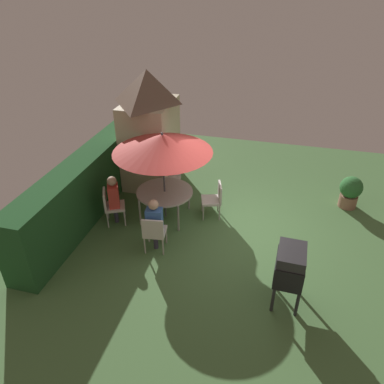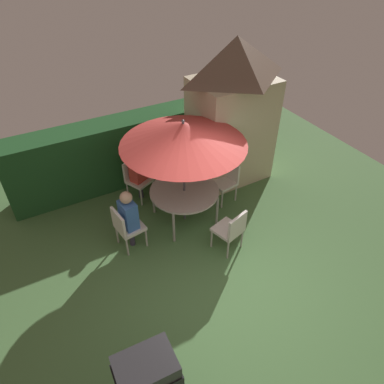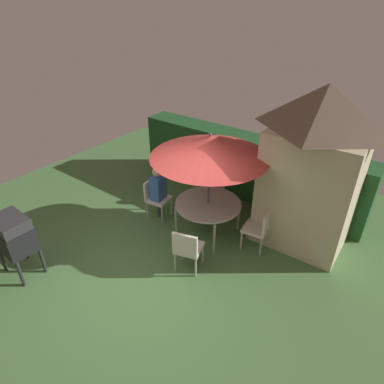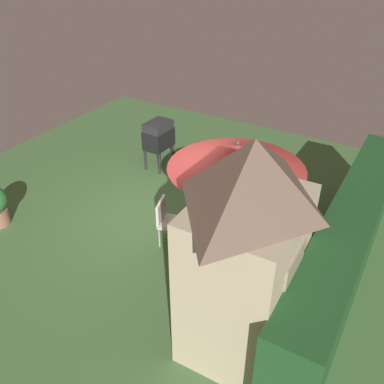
{
  "view_description": "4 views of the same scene",
  "coord_description": "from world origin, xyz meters",
  "px_view_note": "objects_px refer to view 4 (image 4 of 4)",
  "views": [
    {
      "loc": [
        -6.92,
        -0.92,
        5.28
      ],
      "look_at": [
        0.18,
        0.91,
        0.81
      ],
      "focal_mm": 34.04,
      "sensor_mm": 36.0,
      "label": 1
    },
    {
      "loc": [
        -2.29,
        -3.25,
        4.98
      ],
      "look_at": [
        0.06,
        1.08,
        1.09
      ],
      "focal_mm": 33.06,
      "sensor_mm": 36.0,
      "label": 2
    },
    {
      "loc": [
        3.26,
        -3.12,
        4.38
      ],
      "look_at": [
        0.06,
        1.19,
        1.15
      ],
      "focal_mm": 30.53,
      "sensor_mm": 36.0,
      "label": 3
    },
    {
      "loc": [
        5.67,
        3.99,
        5.08
      ],
      "look_at": [
        0.37,
        0.87,
        1.17
      ],
      "focal_mm": 38.83,
      "sensor_mm": 36.0,
      "label": 4
    }
  ],
  "objects_px": {
    "garden_shed": "(246,251)",
    "patio_table": "(233,221)",
    "chair_toward_house": "(211,269)",
    "person_in_blue": "(252,184)",
    "chair_near_shed": "(305,232)",
    "chair_far_side": "(252,192)",
    "bbq_grill": "(158,136)",
    "chair_toward_hedge": "(168,219)",
    "patio_umbrella": "(237,156)",
    "person_in_red": "(302,220)"
  },
  "relations": [
    {
      "from": "bbq_grill",
      "to": "chair_toward_house",
      "type": "distance_m",
      "value": 4.47
    },
    {
      "from": "chair_near_shed",
      "to": "bbq_grill",
      "type": "bearing_deg",
      "value": -109.52
    },
    {
      "from": "patio_table",
      "to": "bbq_grill",
      "type": "xyz_separation_m",
      "value": [
        -2.03,
        -2.99,
        0.16
      ]
    },
    {
      "from": "chair_far_side",
      "to": "person_in_red",
      "type": "distance_m",
      "value": 1.51
    },
    {
      "from": "garden_shed",
      "to": "chair_near_shed",
      "type": "xyz_separation_m",
      "value": [
        -2.22,
        0.23,
        -1.1
      ]
    },
    {
      "from": "chair_far_side",
      "to": "person_in_blue",
      "type": "height_order",
      "value": "person_in_blue"
    },
    {
      "from": "chair_near_shed",
      "to": "chair_toward_house",
      "type": "distance_m",
      "value": 1.95
    },
    {
      "from": "garden_shed",
      "to": "chair_near_shed",
      "type": "bearing_deg",
      "value": 174.1
    },
    {
      "from": "patio_table",
      "to": "person_in_blue",
      "type": "bearing_deg",
      "value": -171.94
    },
    {
      "from": "garden_shed",
      "to": "person_in_red",
      "type": "height_order",
      "value": "garden_shed"
    },
    {
      "from": "chair_near_shed",
      "to": "person_in_blue",
      "type": "distance_m",
      "value": 1.51
    },
    {
      "from": "garden_shed",
      "to": "patio_table",
      "type": "bearing_deg",
      "value": -150.61
    },
    {
      "from": "garden_shed",
      "to": "chair_near_shed",
      "type": "height_order",
      "value": "garden_shed"
    },
    {
      "from": "patio_umbrella",
      "to": "chair_toward_hedge",
      "type": "xyz_separation_m",
      "value": [
        0.35,
        -1.16,
        -1.46
      ]
    },
    {
      "from": "garden_shed",
      "to": "patio_umbrella",
      "type": "bearing_deg",
      "value": -150.61
    },
    {
      "from": "chair_toward_hedge",
      "to": "patio_table",
      "type": "bearing_deg",
      "value": 106.51
    },
    {
      "from": "chair_toward_house",
      "to": "person_in_blue",
      "type": "xyz_separation_m",
      "value": [
        -2.33,
        -0.34,
        0.26
      ]
    },
    {
      "from": "bbq_grill",
      "to": "chair_toward_house",
      "type": "xyz_separation_m",
      "value": [
        3.15,
        3.16,
        -0.33
      ]
    },
    {
      "from": "bbq_grill",
      "to": "chair_far_side",
      "type": "distance_m",
      "value": 2.92
    },
    {
      "from": "chair_toward_hedge",
      "to": "chair_toward_house",
      "type": "relative_size",
      "value": 1.0
    },
    {
      "from": "garden_shed",
      "to": "person_in_red",
      "type": "xyz_separation_m",
      "value": [
        -2.19,
        0.15,
        -0.84
      ]
    },
    {
      "from": "garden_shed",
      "to": "bbq_grill",
      "type": "bearing_deg",
      "value": -133.3
    },
    {
      "from": "chair_toward_house",
      "to": "person_in_blue",
      "type": "distance_m",
      "value": 2.37
    },
    {
      "from": "patio_table",
      "to": "chair_near_shed",
      "type": "xyz_separation_m",
      "value": [
        -0.56,
        1.17,
        -0.16
      ]
    },
    {
      "from": "person_in_red",
      "to": "person_in_blue",
      "type": "xyz_separation_m",
      "value": [
        -0.69,
        -1.26,
        0.0
      ]
    },
    {
      "from": "patio_table",
      "to": "person_in_blue",
      "type": "relative_size",
      "value": 1.08
    },
    {
      "from": "chair_near_shed",
      "to": "person_in_red",
      "type": "height_order",
      "value": "person_in_red"
    },
    {
      "from": "bbq_grill",
      "to": "person_in_blue",
      "type": "height_order",
      "value": "person_in_blue"
    },
    {
      "from": "chair_near_shed",
      "to": "chair_toward_hedge",
      "type": "distance_m",
      "value": 2.5
    },
    {
      "from": "patio_table",
      "to": "chair_toward_house",
      "type": "relative_size",
      "value": 1.51
    },
    {
      "from": "bbq_grill",
      "to": "person_in_red",
      "type": "bearing_deg",
      "value": 69.67
    },
    {
      "from": "chair_far_side",
      "to": "chair_near_shed",
      "type": "bearing_deg",
      "value": 61.31
    },
    {
      "from": "garden_shed",
      "to": "person_in_blue",
      "type": "relative_size",
      "value": 2.53
    },
    {
      "from": "chair_near_shed",
      "to": "person_in_blue",
      "type": "xyz_separation_m",
      "value": [
        -0.65,
        -1.34,
        0.26
      ]
    },
    {
      "from": "patio_umbrella",
      "to": "person_in_blue",
      "type": "distance_m",
      "value": 1.72
    },
    {
      "from": "garden_shed",
      "to": "person_in_red",
      "type": "relative_size",
      "value": 2.53
    },
    {
      "from": "chair_near_shed",
      "to": "person_in_red",
      "type": "bearing_deg",
      "value": -64.27
    },
    {
      "from": "patio_umbrella",
      "to": "person_in_blue",
      "type": "xyz_separation_m",
      "value": [
        -1.22,
        -0.17,
        -1.2
      ]
    },
    {
      "from": "chair_toward_house",
      "to": "person_in_red",
      "type": "distance_m",
      "value": 1.89
    },
    {
      "from": "chair_toward_house",
      "to": "bbq_grill",
      "type": "bearing_deg",
      "value": -134.9
    },
    {
      "from": "patio_table",
      "to": "chair_far_side",
      "type": "distance_m",
      "value": 1.32
    },
    {
      "from": "patio_table",
      "to": "person_in_red",
      "type": "bearing_deg",
      "value": 115.73
    },
    {
      "from": "patio_table",
      "to": "chair_near_shed",
      "type": "bearing_deg",
      "value": 115.73
    },
    {
      "from": "chair_toward_house",
      "to": "person_in_blue",
      "type": "height_order",
      "value": "person_in_blue"
    },
    {
      "from": "chair_near_shed",
      "to": "person_in_blue",
      "type": "height_order",
      "value": "person_in_blue"
    },
    {
      "from": "chair_near_shed",
      "to": "chair_toward_house",
      "type": "bearing_deg",
      "value": -30.82
    },
    {
      "from": "garden_shed",
      "to": "person_in_red",
      "type": "bearing_deg",
      "value": 176.0
    },
    {
      "from": "chair_toward_house",
      "to": "patio_table",
      "type": "bearing_deg",
      "value": -171.36
    },
    {
      "from": "chair_near_shed",
      "to": "chair_far_side",
      "type": "distance_m",
      "value": 1.54
    },
    {
      "from": "bbq_grill",
      "to": "person_in_red",
      "type": "xyz_separation_m",
      "value": [
        1.51,
        4.08,
        -0.06
      ]
    }
  ]
}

